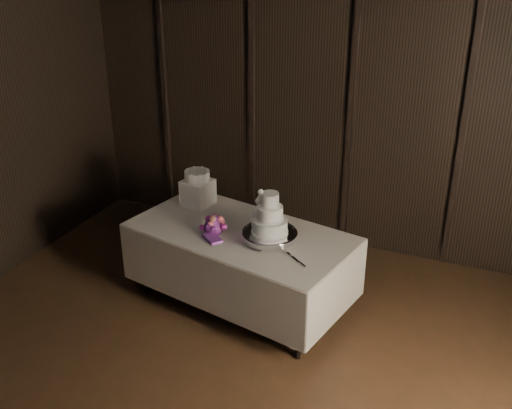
% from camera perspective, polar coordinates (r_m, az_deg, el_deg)
% --- Properties ---
extents(room, '(6.08, 7.08, 3.08)m').
position_cam_1_polar(room, '(3.24, -7.20, -7.42)').
color(room, black).
rests_on(room, ground).
extents(display_table, '(2.16, 1.42, 0.76)m').
position_cam_1_polar(display_table, '(5.51, -1.44, -5.72)').
color(display_table, silver).
rests_on(display_table, ground).
extents(cake_stand, '(0.61, 0.61, 0.09)m').
position_cam_1_polar(cake_stand, '(5.15, 1.30, -3.08)').
color(cake_stand, silver).
rests_on(cake_stand, display_table).
extents(wedding_cake, '(0.34, 0.30, 0.37)m').
position_cam_1_polar(wedding_cake, '(5.06, 0.97, -1.21)').
color(wedding_cake, white).
rests_on(wedding_cake, cake_stand).
extents(bouquet, '(0.50, 0.51, 0.20)m').
position_cam_1_polar(bouquet, '(5.29, -4.09, -2.06)').
color(bouquet, '#D0595D').
rests_on(bouquet, display_table).
extents(box_pedestal, '(0.30, 0.30, 0.25)m').
position_cam_1_polar(box_pedestal, '(5.83, -5.56, 1.16)').
color(box_pedestal, white).
rests_on(box_pedestal, display_table).
extents(small_cake, '(0.28, 0.28, 0.10)m').
position_cam_1_polar(small_cake, '(5.76, -5.63, 2.74)').
color(small_cake, white).
rests_on(small_cake, box_pedestal).
extents(cake_knife, '(0.31, 0.25, 0.01)m').
position_cam_1_polar(cake_knife, '(4.96, 3.27, -4.82)').
color(cake_knife, silver).
rests_on(cake_knife, display_table).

